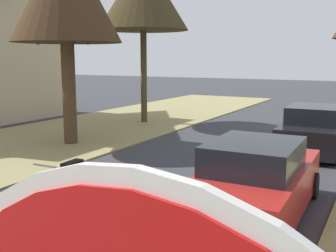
% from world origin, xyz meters
% --- Properties ---
extents(parked_sedan_red, '(2.04, 4.44, 1.57)m').
position_xyz_m(parked_sedan_red, '(2.27, 6.07, 0.72)').
color(parked_sedan_red, red).
rests_on(parked_sedan_red, ground).
extents(parked_sedan_black, '(2.04, 4.44, 1.57)m').
position_xyz_m(parked_sedan_black, '(2.28, 12.74, 0.72)').
color(parked_sedan_black, black).
rests_on(parked_sedan_black, ground).
extents(parked_motorcycle, '(0.60, 2.05, 0.97)m').
position_xyz_m(parked_motorcycle, '(-1.71, 4.99, 0.48)').
color(parked_motorcycle, black).
rests_on(parked_motorcycle, ground).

